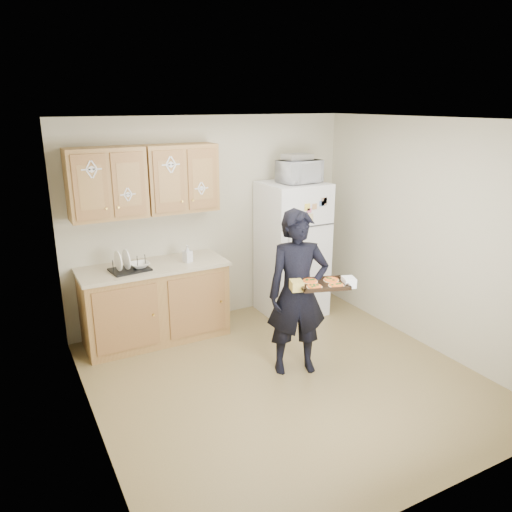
{
  "coord_description": "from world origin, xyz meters",
  "views": [
    {
      "loc": [
        -2.32,
        -3.73,
        2.65
      ],
      "look_at": [
        -0.09,
        0.45,
        1.18
      ],
      "focal_mm": 35.0,
      "sensor_mm": 36.0,
      "label": 1
    }
  ],
  "objects_px": {
    "person": "(298,293)",
    "microwave": "(299,172)",
    "dish_rack": "(129,263)",
    "refrigerator": "(292,249)",
    "baking_tray": "(323,285)"
  },
  "relations": [
    {
      "from": "microwave",
      "to": "dish_rack",
      "type": "distance_m",
      "value": 2.29
    },
    {
      "from": "person",
      "to": "refrigerator",
      "type": "bearing_deg",
      "value": 78.17
    },
    {
      "from": "refrigerator",
      "to": "dish_rack",
      "type": "bearing_deg",
      "value": -179.72
    },
    {
      "from": "dish_rack",
      "to": "refrigerator",
      "type": "bearing_deg",
      "value": 0.28
    },
    {
      "from": "microwave",
      "to": "refrigerator",
      "type": "bearing_deg",
      "value": 126.79
    },
    {
      "from": "refrigerator",
      "to": "person",
      "type": "xyz_separation_m",
      "value": [
        -0.75,
        -1.3,
        -0.01
      ]
    },
    {
      "from": "baking_tray",
      "to": "dish_rack",
      "type": "xyz_separation_m",
      "value": [
        -1.42,
        1.57,
        -0.03
      ]
    },
    {
      "from": "microwave",
      "to": "dish_rack",
      "type": "bearing_deg",
      "value": 171.8
    },
    {
      "from": "person",
      "to": "microwave",
      "type": "xyz_separation_m",
      "value": [
        0.79,
        1.25,
        1.0
      ]
    },
    {
      "from": "person",
      "to": "dish_rack",
      "type": "relative_size",
      "value": 4.17
    },
    {
      "from": "person",
      "to": "dish_rack",
      "type": "distance_m",
      "value": 1.85
    },
    {
      "from": "refrigerator",
      "to": "microwave",
      "type": "xyz_separation_m",
      "value": [
        0.05,
        -0.05,
        0.99
      ]
    },
    {
      "from": "baking_tray",
      "to": "dish_rack",
      "type": "height_order",
      "value": "dish_rack"
    },
    {
      "from": "person",
      "to": "dish_rack",
      "type": "bearing_deg",
      "value": 153.83
    },
    {
      "from": "person",
      "to": "baking_tray",
      "type": "relative_size",
      "value": 3.74
    }
  ]
}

